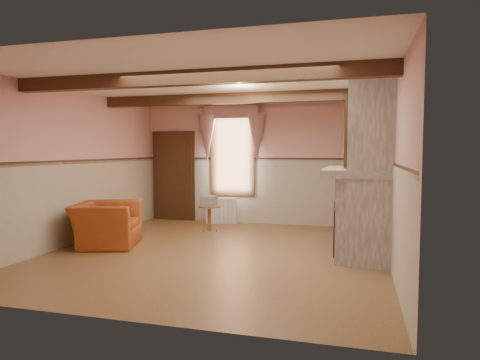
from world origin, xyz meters
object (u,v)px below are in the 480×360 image
(bowl, at_px, (357,166))
(oil_lamp, at_px, (357,159))
(armchair, at_px, (107,224))
(radiator, at_px, (221,211))
(mantel_clock, at_px, (357,161))
(side_table, at_px, (209,218))

(bowl, bearing_deg, oil_lamp, 90.00)
(armchair, xyz_separation_m, bowl, (4.32, 0.44, 1.08))
(radiator, bearing_deg, armchair, -123.86)
(bowl, distance_m, mantel_clock, 0.97)
(armchair, xyz_separation_m, side_table, (1.32, 1.78, -0.11))
(side_table, xyz_separation_m, mantel_clock, (3.00, -0.36, 1.25))
(side_table, relative_size, mantel_clock, 2.29)
(side_table, distance_m, oil_lamp, 3.37)
(armchair, relative_size, side_table, 2.16)
(mantel_clock, bearing_deg, armchair, -161.90)
(radiator, height_order, mantel_clock, mantel_clock)
(side_table, xyz_separation_m, oil_lamp, (3.00, -0.83, 1.29))
(side_table, bearing_deg, radiator, 92.39)
(armchair, bearing_deg, side_table, -53.17)
(side_table, bearing_deg, oil_lamp, -15.54)
(side_table, distance_m, mantel_clock, 3.27)
(side_table, relative_size, radiator, 0.79)
(side_table, height_order, mantel_clock, mantel_clock)
(armchair, height_order, mantel_clock, mantel_clock)
(oil_lamp, bearing_deg, side_table, 164.46)
(oil_lamp, bearing_deg, radiator, 149.47)
(radiator, distance_m, mantel_clock, 3.53)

